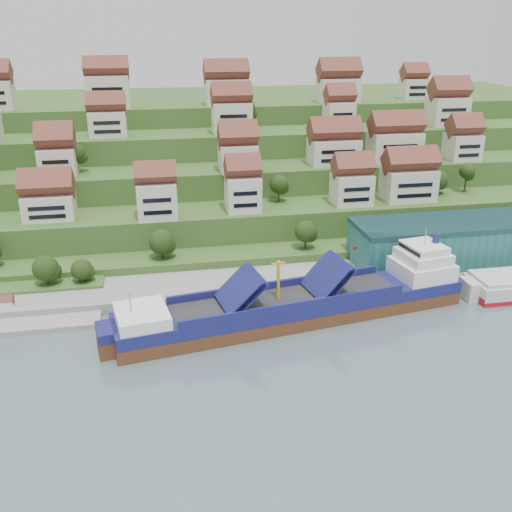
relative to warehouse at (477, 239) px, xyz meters
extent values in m
plane|color=slate|center=(-52.00, -17.00, -7.20)|extent=(300.00, 300.00, 0.00)
cube|color=gray|center=(-32.00, -2.00, -6.10)|extent=(180.00, 14.00, 2.20)
cube|color=#2D4C1E|center=(-52.00, 69.00, -5.20)|extent=(260.00, 128.00, 4.00)
cube|color=#2D4C1E|center=(-52.00, 74.00, -1.70)|extent=(260.00, 118.00, 11.00)
cube|color=#2D4C1E|center=(-52.00, 82.00, 1.80)|extent=(260.00, 102.00, 18.00)
cube|color=#2D4C1E|center=(-52.00, 90.00, 5.30)|extent=(260.00, 86.00, 25.00)
cube|color=#2D4C1E|center=(-52.00, 99.00, 8.30)|extent=(260.00, 68.00, 31.00)
cube|color=beige|center=(-100.47, 23.58, 6.81)|extent=(11.90, 8.57, 6.02)
cube|color=beige|center=(-74.73, 18.65, 8.22)|extent=(9.44, 7.03, 8.85)
cube|color=beige|center=(-53.28, 20.90, 8.23)|extent=(8.43, 7.62, 8.86)
cube|color=beige|center=(-24.38, 21.35, 7.81)|extent=(9.80, 7.73, 8.02)
cube|color=beige|center=(-8.16, 22.19, 7.95)|extent=(13.58, 8.26, 8.30)
cube|color=beige|center=(-99.36, 38.37, 14.45)|extent=(9.24, 8.98, 7.30)
cube|color=beige|center=(-52.31, 34.55, 14.40)|extent=(9.85, 8.56, 7.20)
cube|color=beige|center=(-24.33, 37.71, 14.35)|extent=(13.86, 8.36, 7.09)
cube|color=beige|center=(-5.94, 38.03, 14.99)|extent=(14.67, 8.18, 8.39)
cube|color=beige|center=(14.73, 36.70, 14.50)|extent=(9.05, 8.04, 7.41)
cube|color=beige|center=(-86.87, 54.41, 21.39)|extent=(10.46, 7.30, 7.18)
cube|color=beige|center=(-51.13, 52.92, 22.29)|extent=(11.20, 7.79, 8.97)
cube|color=beige|center=(-18.68, 51.41, 22.13)|extent=(8.42, 7.14, 8.65)
cube|color=beige|center=(18.25, 54.38, 22.26)|extent=(11.66, 8.47, 8.92)
cube|color=beige|center=(-86.88, 71.18, 28.65)|extent=(12.88, 7.51, 9.70)
cube|color=beige|center=(-49.94, 71.73, 27.79)|extent=(13.56, 8.15, 7.97)
cube|color=beige|center=(-12.52, 71.55, 27.64)|extent=(13.35, 8.73, 7.68)
cube|color=beige|center=(16.28, 75.95, 27.20)|extent=(8.48, 7.05, 6.80)
ellipsoid|color=#263E14|center=(-39.90, 9.11, 1.29)|extent=(5.33, 5.33, 5.33)
ellipsoid|color=#263E14|center=(-74.36, 9.29, 0.98)|extent=(5.94, 5.94, 5.94)
ellipsoid|color=#263E14|center=(2.23, 26.11, 7.82)|extent=(5.67, 5.67, 5.67)
ellipsoid|color=#263E14|center=(10.94, 26.11, 9.96)|extent=(4.36, 4.36, 4.36)
ellipsoid|color=#263E14|center=(-42.70, 26.66, 8.66)|extent=(5.02, 5.02, 5.02)
ellipsoid|color=#263E14|center=(-10.32, 42.83, 16.54)|extent=(4.62, 4.62, 4.62)
ellipsoid|color=#263E14|center=(-102.57, 42.38, 15.11)|extent=(5.44, 5.44, 5.44)
ellipsoid|color=#263E14|center=(-94.88, 40.97, 15.95)|extent=(5.02, 5.02, 5.02)
ellipsoid|color=#263E14|center=(-46.56, 56.21, 24.20)|extent=(6.39, 6.39, 6.39)
ellipsoid|color=#263E14|center=(-16.31, 58.94, 23.09)|extent=(4.91, 4.91, 4.91)
ellipsoid|color=#263E14|center=(-14.24, 56.97, 21.05)|extent=(4.20, 4.20, 4.20)
ellipsoid|color=#263E14|center=(-99.22, 2.00, -0.62)|extent=(5.58, 5.58, 5.58)
ellipsoid|color=#263E14|center=(-91.85, 2.00, -1.54)|extent=(4.66, 4.66, 4.66)
cube|color=#266865|center=(0.00, 0.00, 0.00)|extent=(60.00, 15.00, 10.00)
cylinder|color=gray|center=(-34.00, -7.00, -1.00)|extent=(0.16, 0.16, 8.00)
cube|color=maroon|center=(-33.40, -7.00, 2.60)|extent=(1.20, 0.05, 0.80)
cube|color=white|center=(-106.00, -5.50, -5.10)|extent=(2.40, 2.20, 2.20)
cube|color=#552E19|center=(-49.50, -18.37, -6.20)|extent=(71.68, 21.91, 4.54)
cube|color=navy|center=(-49.50, -18.37, -3.29)|extent=(71.69, 22.02, 2.36)
cube|color=white|center=(-79.10, -23.09, -1.02)|extent=(10.60, 11.65, 2.36)
cube|color=#262628|center=(-51.29, -18.66, -2.11)|extent=(46.31, 16.30, 0.27)
cube|color=navy|center=(-61.16, -20.23, 0.97)|extent=(8.30, 10.97, 6.28)
cube|color=navy|center=(-43.22, -17.37, 0.97)|extent=(7.96, 10.92, 6.64)
cylinder|color=yellow|center=(-53.09, -18.95, 1.88)|extent=(0.73, 0.73, 8.17)
cube|color=white|center=(-20.80, -13.80, -0.39)|extent=(12.39, 11.94, 3.63)
cube|color=white|center=(-20.80, -13.80, 2.52)|extent=(10.43, 10.58, 2.27)
cube|color=white|center=(-20.80, -13.80, 4.43)|extent=(8.46, 9.22, 1.63)
cylinder|color=navy|center=(-18.11, -13.37, 6.15)|extent=(1.66, 1.66, 2.00)
camera|label=1|loc=(-75.84, -116.15, 47.04)|focal=40.00mm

